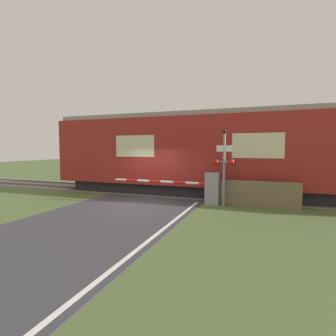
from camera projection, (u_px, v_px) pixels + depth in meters
The scene contains 6 objects.
ground_plane at pixel (140, 203), 11.71m from camera, with size 80.00×80.00×0.00m, color #4C6033.
track_bed at pixel (165, 192), 14.69m from camera, with size 36.00×3.20×0.13m.
train at pixel (258, 154), 12.84m from camera, with size 21.74×3.09×4.27m.
crossing_barrier at pixel (205, 187), 11.57m from camera, with size 5.25×0.44×1.40m.
signal_post at pixel (224, 163), 10.97m from camera, with size 0.93×0.26×3.25m.
roadside_fence at pixel (259, 194), 10.86m from camera, with size 3.23×0.06×1.10m.
Camera 1 is at (5.21, -10.40, 2.44)m, focal length 28.00 mm.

